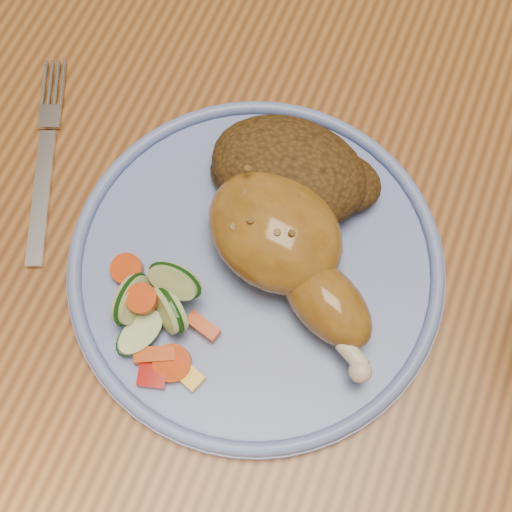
% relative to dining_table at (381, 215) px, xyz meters
% --- Properties ---
extents(ground, '(4.00, 4.00, 0.00)m').
position_rel_dining_table_xyz_m(ground, '(0.00, 0.00, -0.67)').
color(ground, brown).
rests_on(ground, ground).
extents(dining_table, '(0.90, 1.40, 0.75)m').
position_rel_dining_table_xyz_m(dining_table, '(0.00, 0.00, 0.00)').
color(dining_table, '#935827').
rests_on(dining_table, ground).
extents(plate, '(0.27, 0.27, 0.01)m').
position_rel_dining_table_xyz_m(plate, '(-0.07, -0.12, 0.09)').
color(plate, '#677CBE').
rests_on(plate, dining_table).
extents(plate_rim, '(0.27, 0.27, 0.01)m').
position_rel_dining_table_xyz_m(plate_rim, '(-0.07, -0.12, 0.10)').
color(plate_rim, '#677CBE').
rests_on(plate_rim, plate).
extents(chicken_leg, '(0.16, 0.13, 0.05)m').
position_rel_dining_table_xyz_m(chicken_leg, '(-0.05, -0.11, 0.12)').
color(chicken_leg, '#94631F').
rests_on(chicken_leg, plate).
extents(rice_pilaf, '(0.13, 0.08, 0.05)m').
position_rel_dining_table_xyz_m(rice_pilaf, '(-0.07, -0.05, 0.11)').
color(rice_pilaf, '#483012').
rests_on(rice_pilaf, plate).
extents(vegetable_pile, '(0.09, 0.09, 0.04)m').
position_rel_dining_table_xyz_m(vegetable_pile, '(-0.12, -0.18, 0.11)').
color(vegetable_pile, '#A50A05').
rests_on(vegetable_pile, plate).
extents(fork, '(0.07, 0.15, 0.00)m').
position_rel_dining_table_xyz_m(fork, '(-0.26, -0.10, 0.09)').
color(fork, silver).
rests_on(fork, dining_table).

